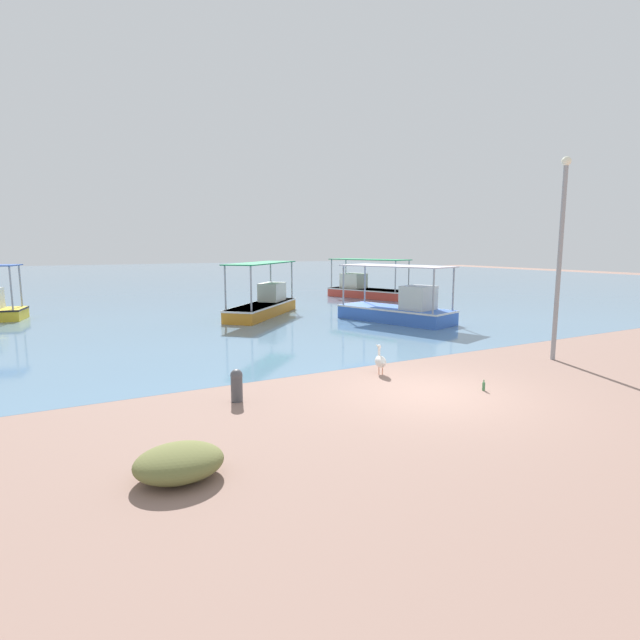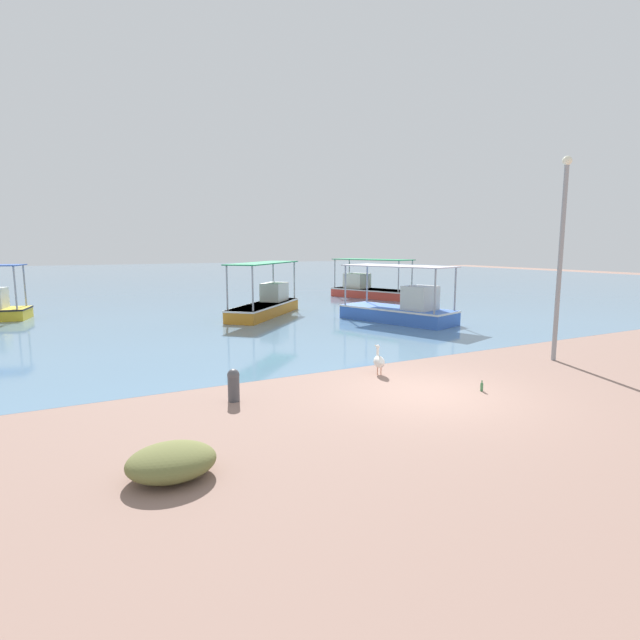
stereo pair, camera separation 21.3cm
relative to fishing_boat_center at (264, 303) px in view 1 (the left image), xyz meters
The scene contains 10 objects.
ground 14.67m from the fishing_boat_center, 96.74° to the right, with size 120.00×120.00×0.00m, color #8E6D60.
harbor_water 33.50m from the fishing_boat_center, 92.94° to the left, with size 110.00×90.00×0.00m, color #5C81A0.
fishing_boat_center is the anchor object (origin of this frame).
fishing_boat_far_left 6.88m from the fishing_boat_center, 48.06° to the right, with size 3.53×5.83×2.60m.
fishing_boat_far_right 10.70m from the fishing_boat_center, 27.23° to the left, with size 3.83×6.06×2.61m.
pelican 12.64m from the fishing_boat_center, 98.11° to the right, with size 0.45×0.78×0.80m.
lamp_post 14.46m from the fishing_boat_center, 73.75° to the right, with size 0.28×0.28×6.09m.
mooring_bollard 14.26m from the fishing_boat_center, 115.13° to the right, with size 0.28×0.28×0.75m.
net_pile 18.03m from the fishing_boat_center, 116.71° to the right, with size 1.36×1.15×0.51m, color olive.
glass_bottle 15.02m from the fishing_boat_center, 91.90° to the right, with size 0.07×0.07×0.27m.
Camera 1 is at (-7.97, -8.82, 3.49)m, focal length 28.00 mm.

